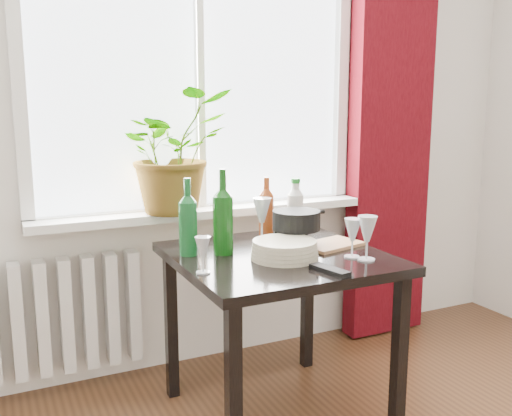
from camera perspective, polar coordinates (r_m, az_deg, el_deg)
name	(u,v)px	position (r m, az deg, el deg)	size (l,w,h in m)	color
window	(198,54)	(2.91, -5.84, 15.05)	(1.72, 0.08, 1.62)	white
windowsill	(205,211)	(2.89, -5.08, -0.35)	(1.72, 0.20, 0.04)	white
curtain	(391,115)	(3.37, 13.34, 9.03)	(0.50, 0.12, 2.56)	#39050A
radiator	(54,317)	(2.87, -19.53, -10.20)	(0.80, 0.10, 0.55)	silver
table	(278,274)	(2.44, 2.20, -6.66)	(0.85, 0.85, 0.74)	black
potted_plant	(173,151)	(2.74, -8.30, 5.65)	(0.53, 0.46, 0.59)	#34681B
wine_bottle_left	(188,216)	(2.37, -6.83, -0.82)	(0.08, 0.08, 0.33)	#0D481C
wine_bottle_right	(223,211)	(2.37, -3.33, -0.30)	(0.08, 0.08, 0.37)	#0B3C0C
bottle_amber	(266,206)	(2.70, 1.04, 0.24)	(0.07, 0.07, 0.29)	#6A270B
cleaning_bottle	(295,206)	(2.73, 3.95, 0.15)	(0.08, 0.08, 0.27)	silver
wineglass_front_right	(367,238)	(2.33, 11.05, -2.93)	(0.08, 0.08, 0.19)	silver
wineglass_far_right	(352,238)	(2.36, 9.62, -2.93)	(0.07, 0.07, 0.17)	silver
wineglass_back_center	(262,219)	(2.61, 0.59, -1.06)	(0.09, 0.09, 0.20)	silver
wineglass_back_left	(224,228)	(2.54, -3.21, -1.97)	(0.07, 0.07, 0.16)	#B6BAC4
wineglass_front_left	(203,255)	(2.13, -5.33, -4.68)	(0.06, 0.06, 0.14)	silver
plate_stack	(285,250)	(2.32, 2.87, -4.19)	(0.28, 0.28, 0.07)	beige
fondue_pot	(296,229)	(2.51, 4.05, -2.08)	(0.24, 0.21, 0.16)	black
tv_remote	(330,270)	(2.16, 7.38, -6.18)	(0.05, 0.17, 0.02)	black
cutting_board	(331,245)	(2.55, 7.51, -3.64)	(0.27, 0.17, 0.01)	#AC794E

